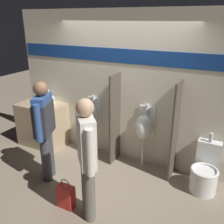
{
  "coord_description": "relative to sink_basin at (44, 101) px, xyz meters",
  "views": [
    {
      "loc": [
        1.83,
        -3.33,
        2.55
      ],
      "look_at": [
        0.0,
        0.17,
        1.05
      ],
      "focal_mm": 40.0,
      "sensor_mm": 36.0,
      "label": 1
    }
  ],
  "objects": [
    {
      "name": "ground_plane",
      "position": [
        1.65,
        -0.33,
        -0.96
      ],
      "size": [
        16.0,
        16.0,
        0.0
      ],
      "primitive_type": "plane",
      "color": "gray"
    },
    {
      "name": "display_wall",
      "position": [
        1.65,
        0.27,
        0.4
      ],
      "size": [
        4.45,
        0.07,
        2.7
      ],
      "color": "beige",
      "rests_on": "ground_plane"
    },
    {
      "name": "sink_counter",
      "position": [
        -0.05,
        -0.06,
        -0.51
      ],
      "size": [
        0.95,
        0.61,
        0.89
      ],
      "color": "tan",
      "rests_on": "ground_plane"
    },
    {
      "name": "sink_basin",
      "position": [
        0.0,
        0.0,
        0.0
      ],
      "size": [
        0.43,
        0.43,
        0.27
      ],
      "color": "white",
      "rests_on": "sink_counter"
    },
    {
      "name": "cell_phone",
      "position": [
        0.23,
        -0.18,
        -0.06
      ],
      "size": [
        0.07,
        0.14,
        0.01
      ],
      "color": "#232328",
      "rests_on": "sink_counter"
    },
    {
      "name": "divider_near_counter",
      "position": [
        1.61,
        0.04,
        -0.13
      ],
      "size": [
        0.03,
        0.4,
        1.66
      ],
      "color": "#4C4238",
      "rests_on": "ground_plane"
    },
    {
      "name": "divider_mid",
      "position": [
        2.69,
        0.04,
        -0.13
      ],
      "size": [
        0.03,
        0.4,
        1.66
      ],
      "color": "#4C4238",
      "rests_on": "ground_plane"
    },
    {
      "name": "urinal_near_counter",
      "position": [
        1.07,
        0.09,
        -0.18
      ],
      "size": [
        0.31,
        0.32,
        1.16
      ],
      "color": "silver",
      "rests_on": "ground_plane"
    },
    {
      "name": "urinal_far",
      "position": [
        2.15,
        0.09,
        -0.18
      ],
      "size": [
        0.31,
        0.32,
        1.16
      ],
      "color": "silver",
      "rests_on": "ground_plane"
    },
    {
      "name": "toilet",
      "position": [
        3.24,
        -0.07,
        -0.67
      ],
      "size": [
        0.42,
        0.58,
        0.88
      ],
      "color": "white",
      "rests_on": "ground_plane"
    },
    {
      "name": "person_in_vest",
      "position": [
        0.88,
        -0.97,
        0.01
      ],
      "size": [
        0.36,
        0.55,
        1.67
      ],
      "rotation": [
        0.0,
        0.0,
        1.96
      ],
      "color": "#3D3D42",
      "rests_on": "ground_plane"
    },
    {
      "name": "person_with_lanyard",
      "position": [
        1.94,
        -1.39,
        -0.03
      ],
      "size": [
        0.43,
        0.46,
        1.68
      ],
      "rotation": [
        0.0,
        0.0,
        2.31
      ],
      "color": "#666056",
      "rests_on": "ground_plane"
    },
    {
      "name": "shopping_bag",
      "position": [
        1.57,
        -1.41,
        -0.78
      ],
      "size": [
        0.24,
        0.13,
        0.46
      ],
      "color": "red",
      "rests_on": "ground_plane"
    }
  ]
}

